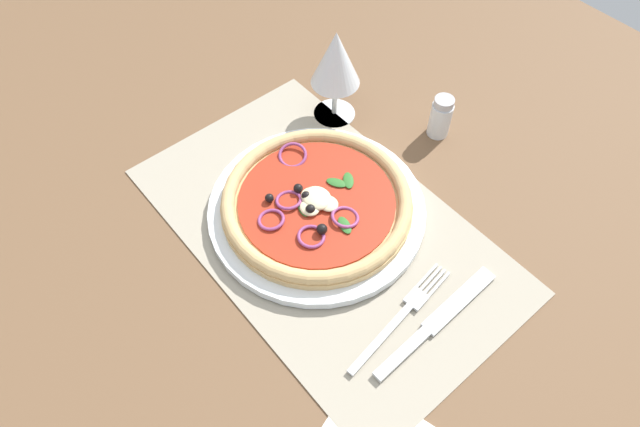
% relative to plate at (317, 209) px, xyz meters
% --- Properties ---
extents(ground_plane, '(1.90, 1.40, 0.02)m').
position_rel_plate_xyz_m(ground_plane, '(0.02, -0.01, -0.02)').
color(ground_plane, brown).
extents(placemat, '(0.51, 0.31, 0.00)m').
position_rel_plate_xyz_m(placemat, '(0.02, -0.01, -0.01)').
color(placemat, '#A39984').
rests_on(placemat, ground_plane).
extents(plate, '(0.29, 0.29, 0.01)m').
position_rel_plate_xyz_m(plate, '(0.00, 0.00, 0.00)').
color(plate, white).
rests_on(plate, placemat).
extents(pizza, '(0.25, 0.25, 0.03)m').
position_rel_plate_xyz_m(pizza, '(-0.00, -0.00, 0.02)').
color(pizza, tan).
rests_on(pizza, plate).
extents(fork, '(0.04, 0.18, 0.00)m').
position_rel_plate_xyz_m(fork, '(0.18, -0.02, -0.00)').
color(fork, silver).
rests_on(fork, placemat).
extents(knife, '(0.02, 0.20, 0.01)m').
position_rel_plate_xyz_m(knife, '(0.21, 0.01, -0.00)').
color(knife, silver).
rests_on(knife, placemat).
extents(wine_glass, '(0.07, 0.07, 0.15)m').
position_rel_plate_xyz_m(wine_glass, '(-0.13, 0.14, 0.09)').
color(wine_glass, silver).
rests_on(wine_glass, ground_plane).
extents(pepper_shaker, '(0.03, 0.03, 0.07)m').
position_rel_plate_xyz_m(pepper_shaker, '(0.00, 0.24, 0.02)').
color(pepper_shaker, silver).
rests_on(pepper_shaker, ground_plane).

